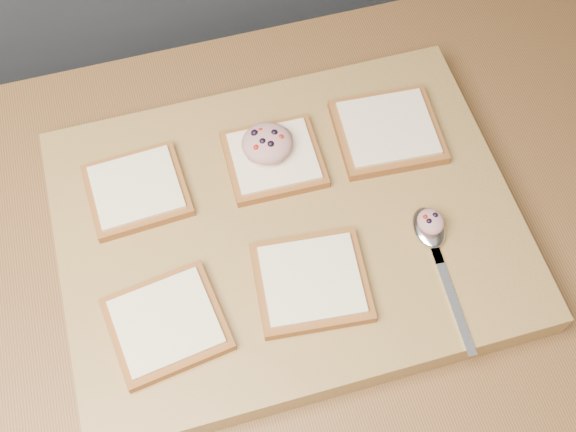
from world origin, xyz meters
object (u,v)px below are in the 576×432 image
object	(u,v)px
cutting_board	(288,229)
bread_far_center	(274,159)
tuna_salad_dollop	(267,143)
spoon	(432,238)

from	to	relation	value
cutting_board	bread_far_center	distance (m)	0.09
bread_far_center	cutting_board	bearing A→B (deg)	-93.62
cutting_board	tuna_salad_dollop	size ratio (longest dim) A/B	8.66
cutting_board	bread_far_center	world-z (taller)	bread_far_center
cutting_board	spoon	bearing A→B (deg)	-24.37
bread_far_center	tuna_salad_dollop	xyz separation A→B (m)	(-0.01, 0.01, 0.02)
bread_far_center	tuna_salad_dollop	bearing A→B (deg)	117.84
cutting_board	bread_far_center	xyz separation A→B (m)	(0.01, 0.08, 0.03)
tuna_salad_dollop	bread_far_center	bearing A→B (deg)	-62.16
bread_far_center	spoon	bearing A→B (deg)	-45.89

